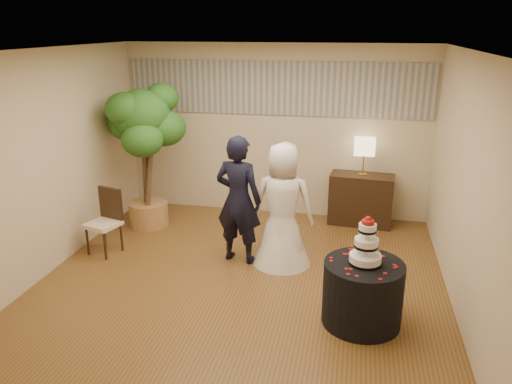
% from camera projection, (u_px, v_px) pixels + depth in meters
% --- Properties ---
extents(floor, '(5.00, 5.00, 0.00)m').
position_uv_depth(floor, '(242.00, 280.00, 6.29)').
color(floor, brown).
rests_on(floor, ground).
extents(ceiling, '(5.00, 5.00, 0.00)m').
position_uv_depth(ceiling, '(240.00, 50.00, 5.40)').
color(ceiling, white).
rests_on(ceiling, wall_back).
extents(wall_back, '(5.00, 0.06, 2.80)m').
position_uv_depth(wall_back, '(276.00, 131.00, 8.17)').
color(wall_back, beige).
rests_on(wall_back, ground).
extents(wall_front, '(5.00, 0.06, 2.80)m').
position_uv_depth(wall_front, '(160.00, 272.00, 3.52)').
color(wall_front, beige).
rests_on(wall_front, ground).
extents(wall_left, '(0.06, 5.00, 2.80)m').
position_uv_depth(wall_left, '(49.00, 163.00, 6.32)').
color(wall_left, beige).
rests_on(wall_left, ground).
extents(wall_right, '(0.06, 5.00, 2.80)m').
position_uv_depth(wall_right, '(466.00, 187.00, 5.37)').
color(wall_right, beige).
rests_on(wall_right, ground).
extents(mural_border, '(4.90, 0.02, 0.85)m').
position_uv_depth(mural_border, '(276.00, 88.00, 7.93)').
color(mural_border, '#9A978E').
rests_on(mural_border, wall_back).
extents(groom, '(0.70, 0.52, 1.74)m').
position_uv_depth(groom, '(238.00, 200.00, 6.57)').
color(groom, black).
rests_on(groom, floor).
extents(bride, '(0.83, 0.79, 1.66)m').
position_uv_depth(bride, '(283.00, 205.00, 6.50)').
color(bride, white).
rests_on(bride, floor).
extents(cake_table, '(1.08, 1.08, 0.70)m').
position_uv_depth(cake_table, '(363.00, 293.00, 5.30)').
color(cake_table, black).
rests_on(cake_table, floor).
extents(wedding_cake, '(0.34, 0.34, 0.53)m').
position_uv_depth(wedding_cake, '(367.00, 240.00, 5.11)').
color(wedding_cake, white).
rests_on(wedding_cake, cake_table).
extents(console, '(1.02, 0.52, 0.82)m').
position_uv_depth(console, '(361.00, 200.00, 7.96)').
color(console, black).
rests_on(console, floor).
extents(table_lamp, '(0.32, 0.32, 0.58)m').
position_uv_depth(table_lamp, '(364.00, 157.00, 7.74)').
color(table_lamp, '#D1B989').
rests_on(table_lamp, console).
extents(ficus_tree, '(1.41, 1.41, 2.28)m').
position_uv_depth(ficus_tree, '(145.00, 156.00, 7.65)').
color(ficus_tree, '#2A621F').
rests_on(ficus_tree, floor).
extents(side_chair, '(0.53, 0.54, 0.92)m').
position_uv_depth(side_chair, '(103.00, 223.00, 6.91)').
color(side_chair, black).
rests_on(side_chair, floor).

